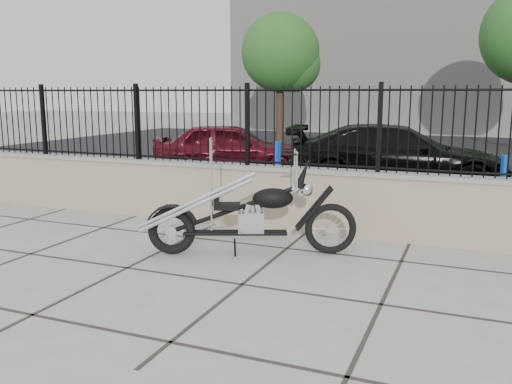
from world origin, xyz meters
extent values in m
plane|color=#99968E|center=(0.00, 0.00, 0.00)|extent=(90.00, 90.00, 0.00)
plane|color=black|center=(0.00, 12.50, 0.00)|extent=(30.00, 30.00, 0.00)
cube|color=gray|center=(0.00, 2.50, 0.48)|extent=(14.00, 0.36, 0.96)
cube|color=black|center=(0.00, 2.50, 1.56)|extent=(14.00, 0.08, 1.20)
cube|color=beige|center=(0.00, 26.50, 4.00)|extent=(22.00, 6.00, 8.00)
imported|color=#510B15|center=(-3.58, 7.39, 0.66)|extent=(4.19, 2.83, 1.32)
imported|color=black|center=(0.64, 7.03, 0.69)|extent=(4.99, 2.73, 1.37)
cylinder|color=blue|center=(-1.32, 4.76, 0.56)|extent=(0.15, 0.15, 1.13)
cylinder|color=#0D32D0|center=(2.73, 4.94, 0.51)|extent=(0.15, 0.15, 1.01)
cylinder|color=#382619|center=(-5.56, 16.70, 1.53)|extent=(0.31, 0.31, 3.05)
sphere|color=#42722A|center=(-5.56, 16.70, 3.86)|extent=(3.25, 3.25, 3.25)
camera|label=1|loc=(2.27, -5.15, 2.07)|focal=38.00mm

